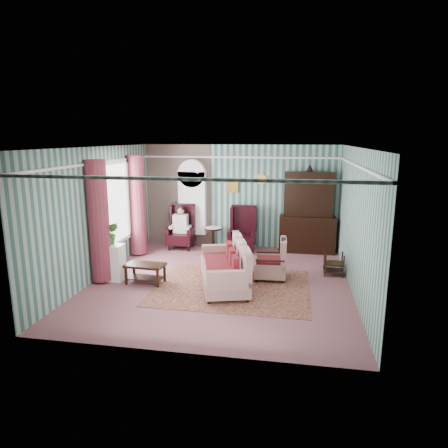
% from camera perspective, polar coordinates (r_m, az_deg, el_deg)
% --- Properties ---
extents(floor, '(6.00, 6.00, 0.00)m').
position_cam_1_polar(floor, '(8.84, -0.48, -8.23)').
color(floor, '#884F53').
rests_on(floor, ground).
extents(room_shell, '(5.53, 6.02, 2.91)m').
position_cam_1_polar(room_shell, '(8.65, -4.33, 5.01)').
color(room_shell, '#38665D').
rests_on(room_shell, ground).
extents(bookcase, '(0.80, 0.28, 2.24)m').
position_cam_1_polar(bookcase, '(11.51, -4.51, 2.37)').
color(bookcase, white).
rests_on(bookcase, floor).
extents(dresser_hutch, '(1.50, 0.56, 2.36)m').
position_cam_1_polar(dresser_hutch, '(11.03, 11.91, 2.02)').
color(dresser_hutch, black).
rests_on(dresser_hutch, floor).
extents(wingback_left, '(0.76, 0.80, 1.25)m').
position_cam_1_polar(wingback_left, '(11.31, -6.19, -0.41)').
color(wingback_left, black).
rests_on(wingback_left, floor).
extents(wingback_right, '(0.76, 0.80, 1.25)m').
position_cam_1_polar(wingback_right, '(10.95, 2.64, -0.76)').
color(wingback_right, black).
rests_on(wingback_right, floor).
extents(seated_woman, '(0.44, 0.40, 1.18)m').
position_cam_1_polar(seated_woman, '(11.32, -6.19, -0.58)').
color(seated_woman, beige).
rests_on(seated_woman, floor).
extents(round_side_table, '(0.50, 0.50, 0.60)m').
position_cam_1_polar(round_side_table, '(11.31, -1.55, -2.03)').
color(round_side_table, black).
rests_on(round_side_table, floor).
extents(nest_table, '(0.45, 0.38, 0.54)m').
position_cam_1_polar(nest_table, '(9.51, 15.41, -5.46)').
color(nest_table, black).
rests_on(nest_table, floor).
extents(plant_stand, '(0.55, 0.35, 0.80)m').
position_cam_1_polar(plant_stand, '(9.17, -15.83, -5.30)').
color(plant_stand, white).
rests_on(plant_stand, floor).
extents(rug, '(3.20, 2.60, 0.01)m').
position_cam_1_polar(rug, '(8.51, 1.15, -9.01)').
color(rug, '#44161A').
rests_on(rug, floor).
extents(sofa, '(1.49, 2.19, 1.02)m').
position_cam_1_polar(sofa, '(8.40, -0.04, -5.67)').
color(sofa, '#BFB394').
rests_on(sofa, floor).
extents(floral_armchair, '(0.78, 0.80, 0.90)m').
position_cam_1_polar(floral_armchair, '(8.93, 6.59, -5.05)').
color(floral_armchair, beige).
rests_on(floral_armchair, floor).
extents(coffee_table, '(0.87, 0.52, 0.43)m').
position_cam_1_polar(coffee_table, '(8.84, -11.15, -6.96)').
color(coffee_table, black).
rests_on(coffee_table, floor).
extents(potted_plant_a, '(0.41, 0.36, 0.45)m').
position_cam_1_polar(potted_plant_a, '(8.97, -16.36, -1.58)').
color(potted_plant_a, '#174B1B').
rests_on(potted_plant_a, plant_stand).
extents(potted_plant_b, '(0.32, 0.29, 0.48)m').
position_cam_1_polar(potted_plant_b, '(9.07, -15.71, -1.29)').
color(potted_plant_b, '#2A561B').
rests_on(potted_plant_b, plant_stand).
extents(potted_plant_c, '(0.24, 0.24, 0.42)m').
position_cam_1_polar(potted_plant_c, '(9.10, -16.30, -1.48)').
color(potted_plant_c, '#204E18').
rests_on(potted_plant_c, plant_stand).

